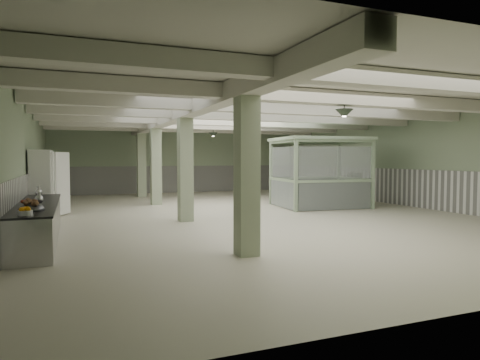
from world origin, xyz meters
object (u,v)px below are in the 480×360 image
object	(u,v)px
filing_cabinet	(354,188)
prep_counter	(37,222)
walkin_cooler	(43,185)
guard_booth	(320,161)

from	to	relation	value
filing_cabinet	prep_counter	bearing A→B (deg)	-144.05
prep_counter	filing_cabinet	world-z (taller)	filing_cabinet
walkin_cooler	filing_cabinet	xyz separation A→B (m)	(12.04, 0.22, -0.44)
prep_counter	walkin_cooler	xyz separation A→B (m)	(-0.08, 3.96, 0.64)
walkin_cooler	guard_booth	bearing A→B (deg)	-0.62
walkin_cooler	filing_cabinet	world-z (taller)	walkin_cooler
guard_booth	prep_counter	bearing A→B (deg)	-153.13
filing_cabinet	guard_booth	bearing A→B (deg)	-153.56
prep_counter	walkin_cooler	bearing A→B (deg)	91.22
prep_counter	guard_booth	world-z (taller)	guard_booth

